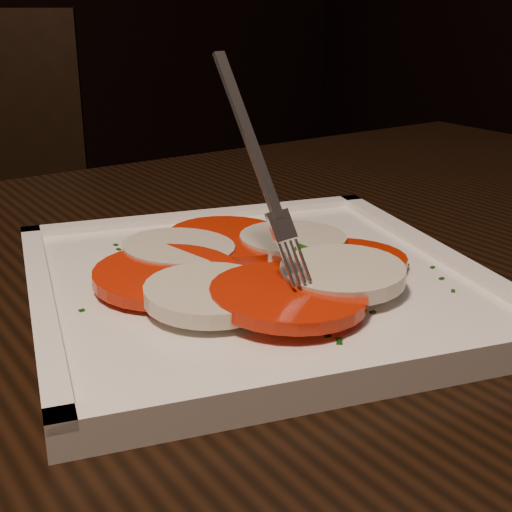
{
  "coord_description": "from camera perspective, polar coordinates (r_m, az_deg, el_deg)",
  "views": [
    {
      "loc": [
        -0.21,
        -0.35,
        0.95
      ],
      "look_at": [
        0.04,
        0.03,
        0.78
      ],
      "focal_mm": 50.0,
      "sensor_mm": 36.0,
      "label": 1
    }
  ],
  "objects": [
    {
      "name": "fork",
      "position": [
        0.45,
        -0.62,
        7.49
      ],
      "size": [
        0.04,
        0.09,
        0.13
      ],
      "primitive_type": null,
      "rotation": [
        0.0,
        0.0,
        0.1
      ],
      "color": "white",
      "rests_on": "caprese_salad"
    },
    {
      "name": "table",
      "position": [
        0.62,
        3.58,
        -8.95
      ],
      "size": [
        1.21,
        0.81,
        0.75
      ],
      "rotation": [
        0.0,
        0.0,
        0.01
      ],
      "color": "black",
      "rests_on": "ground"
    },
    {
      "name": "caprese_salad",
      "position": [
        0.5,
        0.0,
        -0.69
      ],
      "size": [
        0.24,
        0.23,
        0.02
      ],
      "color": "red",
      "rests_on": "plate"
    },
    {
      "name": "plate",
      "position": [
        0.5,
        0.0,
        -2.41
      ],
      "size": [
        0.37,
        0.37,
        0.01
      ],
      "primitive_type": "cube",
      "rotation": [
        0.0,
        0.0,
        -0.26
      ],
      "color": "white",
      "rests_on": "table"
    }
  ]
}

